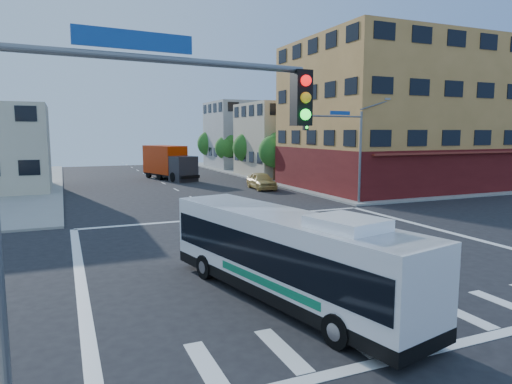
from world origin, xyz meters
name	(u,v)px	position (x,y,z in m)	size (l,w,h in m)	color
ground	(303,253)	(0.00, 0.00, 0.00)	(120.00, 120.00, 0.00)	black
sidewalk_ne	(398,169)	(35.00, 35.00, 0.07)	(50.00, 50.00, 0.15)	gray
corner_building_ne	(392,128)	(19.99, 18.48, 5.89)	(18.10, 15.44, 14.00)	#C68B47
building_east_near	(291,140)	(16.98, 33.98, 4.51)	(12.06, 10.06, 9.00)	tan
building_east_far	(250,135)	(16.98, 47.98, 5.01)	(12.06, 10.06, 10.00)	#A09F9B
signal_mast_ne	(343,139)	(9.08, 10.62, 4.98)	(7.91, 1.13, 8.07)	slate
signal_mast_sw	(121,166)	(-9.08, -10.64, 4.98)	(7.91, 1.01, 8.07)	slate
street_tree_a	(276,149)	(11.90, 27.92, 3.59)	(3.60, 3.60, 5.53)	#3B2315
street_tree_b	(248,146)	(11.90, 35.92, 3.75)	(3.80, 3.80, 5.79)	#3B2315
street_tree_c	(227,146)	(11.90, 43.92, 3.46)	(3.40, 3.40, 5.29)	#3B2315
street_tree_d	(211,142)	(11.90, 51.92, 3.88)	(4.00, 4.00, 6.03)	#3B2315
transit_bus	(285,254)	(-3.38, -4.91, 1.55)	(4.56, 10.94, 3.17)	black
box_truck	(169,163)	(1.52, 34.86, 1.89)	(4.95, 8.99, 3.89)	#242328
parked_car	(261,181)	(7.71, 22.28, 0.81)	(1.91, 4.75, 1.62)	tan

